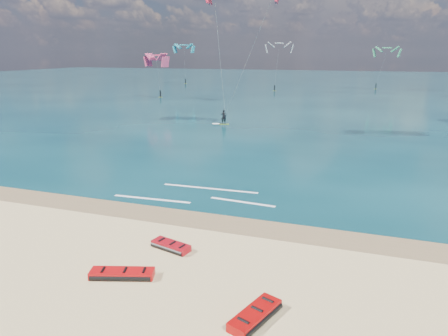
{
  "coord_description": "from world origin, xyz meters",
  "views": [
    {
      "loc": [
        11.15,
        -16.36,
        9.07
      ],
      "look_at": [
        3.12,
        8.0,
        1.64
      ],
      "focal_mm": 32.0,
      "sensor_mm": 36.0,
      "label": 1
    }
  ],
  "objects_px": {
    "kitesurfer_main": "(233,52)",
    "packed_kite_right": "(255,319)",
    "packed_kite_mid": "(171,249)",
    "packed_kite_left": "(122,277)"
  },
  "relations": [
    {
      "from": "packed_kite_right",
      "to": "kitesurfer_main",
      "type": "relative_size",
      "value": 0.14
    },
    {
      "from": "packed_kite_right",
      "to": "kitesurfer_main",
      "type": "distance_m",
      "value": 36.95
    },
    {
      "from": "packed_kite_left",
      "to": "packed_kite_right",
      "type": "distance_m",
      "value": 6.05
    },
    {
      "from": "packed_kite_mid",
      "to": "packed_kite_left",
      "type": "bearing_deg",
      "value": -91.55
    },
    {
      "from": "packed_kite_left",
      "to": "kitesurfer_main",
      "type": "distance_m",
      "value": 34.66
    },
    {
      "from": "packed_kite_right",
      "to": "kitesurfer_main",
      "type": "height_order",
      "value": "kitesurfer_main"
    },
    {
      "from": "kitesurfer_main",
      "to": "packed_kite_right",
      "type": "bearing_deg",
      "value": -92.57
    },
    {
      "from": "packed_kite_mid",
      "to": "packed_kite_right",
      "type": "bearing_deg",
      "value": -22.38
    },
    {
      "from": "packed_kite_mid",
      "to": "kitesurfer_main",
      "type": "height_order",
      "value": "kitesurfer_main"
    },
    {
      "from": "packed_kite_left",
      "to": "packed_kite_mid",
      "type": "xyz_separation_m",
      "value": [
        0.86,
        2.92,
        0.0
      ]
    }
  ]
}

